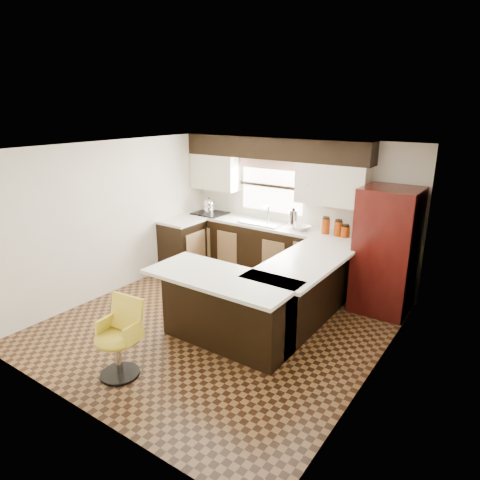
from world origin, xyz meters
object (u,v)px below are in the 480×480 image
Objects in this scene: peninsula_long at (300,294)px; peninsula_return at (227,310)px; refrigerator at (386,251)px; bar_chair at (117,340)px.

peninsula_return is at bearing -118.30° from peninsula_long.
peninsula_return is 2.49m from refrigerator.
peninsula_long is 2.18× the size of bar_chair.
refrigerator is (1.31, 2.06, 0.46)m from peninsula_return.
refrigerator reaches higher than bar_chair.
bar_chair is at bearing -119.78° from refrigerator.
peninsula_return reaches higher than bar_chair.
peninsula_return is at bearing 59.46° from bar_chair.
bar_chair is (-0.58, -1.25, -0.00)m from peninsula_return.
refrigerator reaches higher than peninsula_return.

